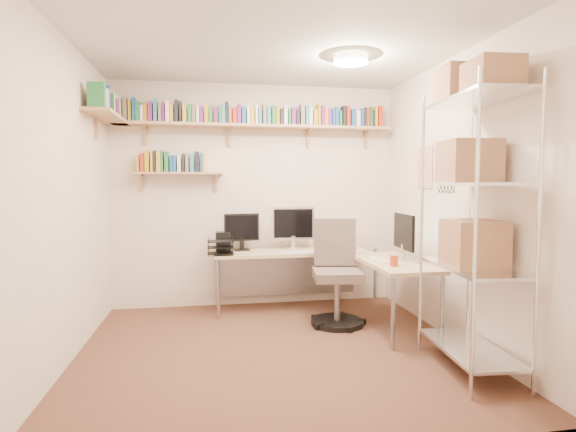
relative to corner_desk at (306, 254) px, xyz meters
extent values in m
plane|color=#4A2F1F|center=(-0.47, -0.97, -0.64)|extent=(3.20, 3.20, 0.00)
cube|color=beige|center=(-0.47, 0.53, 0.61)|extent=(3.20, 0.04, 2.50)
cube|color=beige|center=(-2.07, -0.97, 0.61)|extent=(0.04, 3.00, 2.50)
cube|color=beige|center=(1.13, -0.97, 0.61)|extent=(0.04, 3.00, 2.50)
cube|color=beige|center=(-0.47, -2.47, 0.61)|extent=(3.20, 0.04, 2.50)
cube|color=silver|center=(-0.47, -0.97, 1.86)|extent=(3.20, 3.00, 0.04)
cube|color=silver|center=(1.12, -0.42, 0.91)|extent=(0.01, 0.30, 0.42)
cube|color=white|center=(1.12, -0.82, 0.86)|extent=(0.01, 0.28, 0.38)
cylinder|color=#FFEAC6|center=(0.23, -0.77, 1.82)|extent=(0.30, 0.30, 0.06)
cube|color=tan|center=(-0.47, 0.41, 1.38)|extent=(3.05, 0.25, 0.03)
cube|color=tan|center=(-1.95, -0.02, 1.38)|extent=(0.25, 1.00, 0.03)
cube|color=tan|center=(-1.32, 0.43, 0.86)|extent=(0.95, 0.20, 0.02)
cube|color=tan|center=(-1.67, 0.47, 1.31)|extent=(0.03, 0.20, 0.20)
cube|color=tan|center=(-0.77, 0.47, 1.31)|extent=(0.03, 0.20, 0.20)
cube|color=tan|center=(0.13, 0.47, 1.31)|extent=(0.03, 0.20, 0.20)
cube|color=tan|center=(0.83, 0.47, 1.31)|extent=(0.03, 0.20, 0.20)
cube|color=#BF8E16|center=(-1.93, 0.41, 1.48)|extent=(0.04, 0.15, 0.18)
cube|color=black|center=(-1.89, 0.41, 1.50)|extent=(0.03, 0.11, 0.21)
cube|color=#7F6C5C|center=(-1.85, 0.41, 1.51)|extent=(0.04, 0.15, 0.25)
cube|color=gold|center=(-1.81, 0.41, 1.50)|extent=(0.03, 0.11, 0.22)
cube|color=#1D4F99|center=(-1.77, 0.41, 1.52)|extent=(0.03, 0.15, 0.25)
cube|color=#26743A|center=(-1.73, 0.41, 1.49)|extent=(0.04, 0.11, 0.21)
cube|color=white|center=(-1.69, 0.41, 1.48)|extent=(0.03, 0.12, 0.17)
cube|color=#BF8E16|center=(-1.65, 0.41, 1.48)|extent=(0.04, 0.11, 0.19)
cube|color=#6F1D69|center=(-1.60, 0.41, 1.50)|extent=(0.04, 0.15, 0.21)
cube|color=teal|center=(-1.55, 0.41, 1.51)|extent=(0.04, 0.11, 0.24)
cube|color=#7F6C5C|center=(-1.50, 0.41, 1.48)|extent=(0.03, 0.14, 0.18)
cube|color=#6F1D69|center=(-1.47, 0.41, 1.50)|extent=(0.02, 0.15, 0.21)
cube|color=white|center=(-1.42, 0.41, 1.50)|extent=(0.04, 0.14, 0.22)
cube|color=gold|center=(-1.38, 0.41, 1.49)|extent=(0.03, 0.11, 0.20)
cube|color=black|center=(-1.33, 0.41, 1.51)|extent=(0.04, 0.14, 0.24)
cube|color=black|center=(-1.29, 0.41, 1.50)|extent=(0.02, 0.13, 0.23)
cube|color=gold|center=(-1.25, 0.41, 1.49)|extent=(0.04, 0.13, 0.19)
cube|color=#26743A|center=(-1.19, 0.41, 1.49)|extent=(0.04, 0.14, 0.19)
cube|color=#7F6C5C|center=(-1.15, 0.41, 1.49)|extent=(0.03, 0.13, 0.20)
cube|color=white|center=(-1.11, 0.41, 1.48)|extent=(0.03, 0.14, 0.17)
cube|color=#6F1D69|center=(-1.07, 0.41, 1.48)|extent=(0.04, 0.15, 0.18)
cube|color=#BF8E16|center=(-1.02, 0.41, 1.50)|extent=(0.04, 0.13, 0.22)
cube|color=#26743A|center=(-0.97, 0.41, 1.48)|extent=(0.04, 0.12, 0.18)
cube|color=#6F1D69|center=(-0.92, 0.41, 1.48)|extent=(0.04, 0.13, 0.17)
cube|color=#26743A|center=(-0.87, 0.41, 1.48)|extent=(0.03, 0.11, 0.18)
cube|color=teal|center=(-0.84, 0.41, 1.50)|extent=(0.04, 0.12, 0.21)
cube|color=black|center=(-0.80, 0.41, 1.51)|extent=(0.03, 0.12, 0.24)
cube|color=#7F6C5C|center=(-0.76, 0.41, 1.49)|extent=(0.03, 0.14, 0.20)
cube|color=#B22E17|center=(-0.72, 0.41, 1.48)|extent=(0.04, 0.14, 0.18)
cube|color=#6F1D69|center=(-0.67, 0.41, 1.50)|extent=(0.04, 0.12, 0.21)
cube|color=#1D4F99|center=(-0.62, 0.41, 1.48)|extent=(0.04, 0.13, 0.19)
cube|color=white|center=(-0.56, 0.41, 1.48)|extent=(0.03, 0.13, 0.18)
cube|color=gold|center=(-0.52, 0.41, 1.48)|extent=(0.04, 0.13, 0.19)
cube|color=white|center=(-0.47, 0.41, 1.50)|extent=(0.03, 0.11, 0.22)
cube|color=teal|center=(-0.44, 0.41, 1.48)|extent=(0.03, 0.15, 0.18)
cube|color=#7F6C5C|center=(-0.39, 0.41, 1.50)|extent=(0.04, 0.15, 0.23)
cube|color=teal|center=(-0.34, 0.41, 1.49)|extent=(0.04, 0.12, 0.20)
cube|color=#26743A|center=(-0.28, 0.41, 1.49)|extent=(0.04, 0.13, 0.21)
cube|color=#BF8E16|center=(-0.24, 0.41, 1.49)|extent=(0.03, 0.13, 0.20)
cube|color=black|center=(-0.20, 0.41, 1.48)|extent=(0.04, 0.12, 0.18)
cube|color=white|center=(-0.15, 0.41, 1.50)|extent=(0.04, 0.13, 0.21)
cube|color=#26743A|center=(-0.11, 0.41, 1.48)|extent=(0.03, 0.12, 0.19)
cube|color=#6F1D69|center=(-0.07, 0.41, 1.49)|extent=(0.04, 0.14, 0.19)
cube|color=black|center=(-0.02, 0.41, 1.48)|extent=(0.04, 0.14, 0.17)
cube|color=#7F6C5C|center=(0.04, 0.41, 1.51)|extent=(0.04, 0.13, 0.24)
cube|color=teal|center=(0.09, 0.41, 1.50)|extent=(0.04, 0.12, 0.22)
cube|color=white|center=(0.13, 0.41, 1.49)|extent=(0.03, 0.12, 0.21)
cube|color=#BF8E16|center=(0.18, 0.41, 1.48)|extent=(0.04, 0.15, 0.18)
cube|color=#BF8E16|center=(0.23, 0.41, 1.51)|extent=(0.03, 0.14, 0.25)
cube|color=#6F1D69|center=(0.27, 0.41, 1.50)|extent=(0.04, 0.12, 0.23)
cube|color=#BF8E16|center=(0.31, 0.41, 1.49)|extent=(0.04, 0.12, 0.19)
cube|color=#6F1D69|center=(0.35, 0.41, 1.49)|extent=(0.04, 0.12, 0.20)
cube|color=#1D4F99|center=(0.40, 0.41, 1.49)|extent=(0.03, 0.12, 0.19)
cube|color=#1D4F99|center=(0.44, 0.41, 1.50)|extent=(0.04, 0.11, 0.21)
cube|color=#26743A|center=(0.48, 0.41, 1.48)|extent=(0.03, 0.13, 0.17)
cube|color=black|center=(0.52, 0.41, 1.51)|extent=(0.03, 0.14, 0.23)
cube|color=#B22E17|center=(0.57, 0.41, 1.51)|extent=(0.04, 0.12, 0.23)
cube|color=#1D4F99|center=(0.63, 0.41, 1.49)|extent=(0.04, 0.14, 0.20)
cube|color=white|center=(0.68, 0.41, 1.48)|extent=(0.04, 0.14, 0.18)
cube|color=#1D4F99|center=(0.73, 0.41, 1.49)|extent=(0.03, 0.13, 0.21)
cube|color=black|center=(0.77, 0.41, 1.50)|extent=(0.02, 0.13, 0.22)
cube|color=#B22E17|center=(0.80, 0.41, 1.50)|extent=(0.04, 0.11, 0.22)
cube|color=#26743A|center=(0.84, 0.41, 1.51)|extent=(0.02, 0.12, 0.23)
cube|color=black|center=(0.87, 0.41, 1.49)|extent=(0.02, 0.12, 0.19)
cube|color=gold|center=(0.90, 0.41, 1.51)|extent=(0.03, 0.12, 0.24)
cube|color=#B22E17|center=(0.95, 0.41, 1.51)|extent=(0.04, 0.12, 0.24)
cube|color=#26743A|center=(-1.95, -0.45, 1.50)|extent=(0.14, 0.04, 0.22)
cube|color=teal|center=(-1.95, -0.40, 1.51)|extent=(0.14, 0.03, 0.23)
cube|color=#BF8E16|center=(-1.95, -0.37, 1.49)|extent=(0.12, 0.03, 0.19)
cube|color=white|center=(-1.95, -0.32, 1.49)|extent=(0.13, 0.03, 0.19)
cube|color=#26743A|center=(-1.95, -0.29, 1.48)|extent=(0.12, 0.02, 0.17)
cube|color=white|center=(-1.95, -0.24, 1.49)|extent=(0.12, 0.03, 0.21)
cube|color=#1D4F99|center=(-1.95, -0.20, 1.51)|extent=(0.13, 0.03, 0.25)
cube|color=#7F6C5C|center=(-1.95, -0.16, 1.49)|extent=(0.12, 0.03, 0.20)
cube|color=black|center=(-1.95, -0.11, 1.49)|extent=(0.12, 0.03, 0.19)
cube|color=#26743A|center=(-1.95, -0.07, 1.49)|extent=(0.14, 0.03, 0.20)
cube|color=white|center=(-1.95, -0.03, 1.50)|extent=(0.14, 0.03, 0.22)
cube|color=gold|center=(-1.95, 0.02, 1.50)|extent=(0.13, 0.04, 0.22)
cube|color=#6F1D69|center=(-1.95, 0.07, 1.48)|extent=(0.12, 0.03, 0.18)
cube|color=#6F1D69|center=(-1.95, 0.11, 1.48)|extent=(0.13, 0.04, 0.18)
cube|color=white|center=(-1.95, 0.15, 1.51)|extent=(0.12, 0.03, 0.23)
cube|color=#1D4F99|center=(-1.95, 0.19, 1.50)|extent=(0.12, 0.03, 0.23)
cube|color=#7F6C5C|center=(-1.95, 0.23, 1.50)|extent=(0.13, 0.03, 0.22)
cube|color=white|center=(-1.95, 0.26, 1.51)|extent=(0.14, 0.03, 0.23)
cube|color=black|center=(-1.95, 0.30, 1.50)|extent=(0.14, 0.02, 0.23)
cube|color=gold|center=(-1.95, 0.33, 1.50)|extent=(0.12, 0.03, 0.22)
cube|color=#BF8E16|center=(-1.95, 0.37, 1.50)|extent=(0.15, 0.04, 0.23)
cube|color=#7F6C5C|center=(-1.95, 0.41, 1.49)|extent=(0.14, 0.03, 0.20)
cube|color=gold|center=(-1.74, 0.43, 0.96)|extent=(0.02, 0.12, 0.18)
cube|color=#B22E17|center=(-1.70, 0.43, 0.97)|extent=(0.04, 0.13, 0.20)
cube|color=#BF8E16|center=(-1.65, 0.43, 0.98)|extent=(0.04, 0.15, 0.22)
cube|color=gold|center=(-1.60, 0.43, 0.97)|extent=(0.02, 0.13, 0.20)
cube|color=black|center=(-1.57, 0.43, 0.98)|extent=(0.03, 0.13, 0.23)
cube|color=gold|center=(-1.53, 0.43, 0.97)|extent=(0.04, 0.14, 0.21)
cube|color=#26743A|center=(-1.49, 0.43, 0.98)|extent=(0.02, 0.13, 0.23)
cube|color=#26743A|center=(-1.45, 0.43, 0.98)|extent=(0.04, 0.13, 0.21)
cube|color=#1D4F99|center=(-1.40, 0.43, 0.96)|extent=(0.03, 0.11, 0.18)
cube|color=#1D4F99|center=(-1.36, 0.43, 0.96)|extent=(0.03, 0.12, 0.18)
cube|color=white|center=(-1.31, 0.43, 0.96)|extent=(0.04, 0.11, 0.18)
cube|color=black|center=(-1.27, 0.43, 0.97)|extent=(0.02, 0.13, 0.20)
cube|color=#7F6C5C|center=(-1.23, 0.43, 0.97)|extent=(0.04, 0.12, 0.20)
cube|color=teal|center=(-1.18, 0.43, 0.97)|extent=(0.04, 0.15, 0.20)
cube|color=black|center=(-1.13, 0.43, 0.98)|extent=(0.04, 0.12, 0.22)
cube|color=#1D4F99|center=(-1.08, 0.43, 0.97)|extent=(0.02, 0.13, 0.21)
cube|color=gold|center=(-1.05, 0.43, 0.97)|extent=(0.03, 0.13, 0.20)
cube|color=#D0AA87|center=(-0.12, 0.21, -0.01)|extent=(1.68, 0.53, 0.04)
cube|color=#D0AA87|center=(0.72, -0.61, -0.01)|extent=(0.53, 1.15, 0.04)
cylinder|color=gray|center=(-0.92, -0.01, -0.34)|extent=(0.04, 0.04, 0.62)
cylinder|color=gray|center=(-0.92, 0.43, -0.34)|extent=(0.04, 0.04, 0.62)
cylinder|color=gray|center=(0.94, 0.43, -0.34)|extent=(0.04, 0.04, 0.62)
cylinder|color=gray|center=(0.50, -1.14, -0.34)|extent=(0.04, 0.04, 0.62)
cylinder|color=gray|center=(0.94, -1.14, -0.34)|extent=(0.04, 0.04, 0.62)
cube|color=gray|center=(-0.12, 0.44, -0.29)|extent=(1.59, 0.02, 0.49)
cube|color=silver|center=(-0.08, 0.32, 0.30)|extent=(0.49, 0.03, 0.37)
cube|color=black|center=(-0.08, 0.30, 0.30)|extent=(0.44, 0.00, 0.32)
cube|color=black|center=(-0.65, 0.32, 0.26)|extent=(0.39, 0.03, 0.30)
cube|color=black|center=(0.84, -0.56, 0.28)|extent=(0.03, 0.51, 0.34)
cube|color=white|center=(0.82, -0.56, 0.28)|extent=(0.00, 0.46, 0.29)
cube|color=white|center=(-0.08, 0.05, 0.02)|extent=(0.37, 0.11, 0.01)
cube|color=white|center=(0.58, -0.56, 0.02)|extent=(0.11, 0.35, 0.01)
cylinder|color=#9D320D|center=(0.58, 0.21, 0.02)|extent=(0.09, 0.09, 0.02)
cylinder|color=#9D320D|center=(0.58, 0.21, 0.15)|extent=(0.02, 0.02, 0.25)
cone|color=#9D320D|center=(0.58, 0.21, 0.29)|extent=(0.11, 0.11, 0.08)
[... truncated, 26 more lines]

